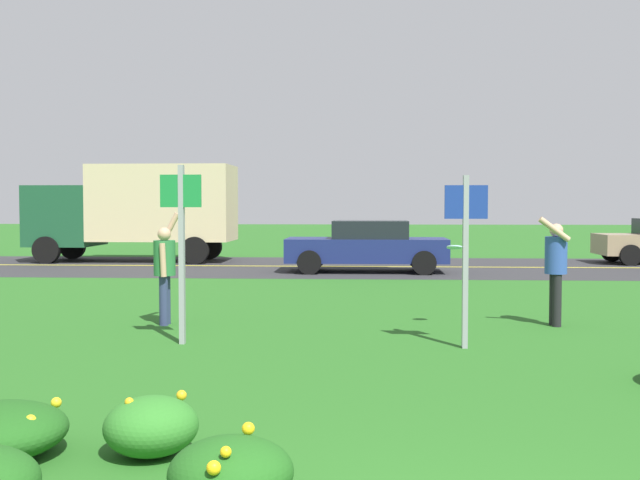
# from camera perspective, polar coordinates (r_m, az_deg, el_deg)

# --- Properties ---
(ground_plane) EXTENTS (120.00, 120.00, 0.00)m
(ground_plane) POSITION_cam_1_polar(r_m,az_deg,el_deg) (13.48, 4.87, -5.45)
(ground_plane) COLOR #26601E
(highway_strip) EXTENTS (120.00, 7.90, 0.01)m
(highway_strip) POSITION_cam_1_polar(r_m,az_deg,el_deg) (23.40, 4.24, -2.00)
(highway_strip) COLOR #2D2D30
(highway_strip) RESTS_ON ground
(highway_center_stripe) EXTENTS (120.00, 0.16, 0.00)m
(highway_center_stripe) POSITION_cam_1_polar(r_m,az_deg,el_deg) (23.40, 4.24, -1.98)
(highway_center_stripe) COLOR yellow
(highway_center_stripe) RESTS_ON ground
(daylily_clump_mid_center) EXTENTS (0.71, 0.74, 0.45)m
(daylily_clump_mid_center) POSITION_cam_1_polar(r_m,az_deg,el_deg) (6.09, -12.46, -13.37)
(daylily_clump_mid_center) COLOR #2D7526
(daylily_clump_mid_center) RESTS_ON ground
(daylily_clump_front_center) EXTENTS (0.80, 0.83, 0.48)m
(daylily_clump_front_center) POSITION_cam_1_polar(r_m,az_deg,el_deg) (5.06, -6.65, -16.79)
(daylily_clump_front_center) COLOR #1E5619
(daylily_clump_front_center) RESTS_ON ground
(sign_post_near_path) EXTENTS (0.56, 0.10, 2.43)m
(sign_post_near_path) POSITION_cam_1_polar(r_m,az_deg,el_deg) (10.52, -10.28, 0.33)
(sign_post_near_path) COLOR #93969B
(sign_post_near_path) RESTS_ON ground
(sign_post_by_roadside) EXTENTS (0.56, 0.10, 2.28)m
(sign_post_by_roadside) POSITION_cam_1_polar(r_m,az_deg,el_deg) (10.22, 10.79, -0.23)
(sign_post_by_roadside) COLOR #93969B
(sign_post_by_roadside) RESTS_ON ground
(person_thrower_green_shirt) EXTENTS (0.37, 0.49, 1.78)m
(person_thrower_green_shirt) POSITION_cam_1_polar(r_m,az_deg,el_deg) (12.30, -11.49, -1.94)
(person_thrower_green_shirt) COLOR #287038
(person_thrower_green_shirt) RESTS_ON ground
(person_catcher_blue_shirt) EXTENTS (0.50, 0.50, 1.72)m
(person_catcher_blue_shirt) POSITION_cam_1_polar(r_m,az_deg,el_deg) (12.49, 17.15, -1.76)
(person_catcher_blue_shirt) COLOR #2D4C9E
(person_catcher_blue_shirt) RESTS_ON ground
(frisbee_pale_blue) EXTENTS (0.24, 0.24, 0.09)m
(frisbee_pale_blue) POSITION_cam_1_polar(r_m,az_deg,el_deg) (11.96, 9.98, -0.54)
(frisbee_pale_blue) COLOR #ADD6E5
(car_navy_center_right) EXTENTS (4.50, 2.00, 1.45)m
(car_navy_center_right) POSITION_cam_1_polar(r_m,az_deg,el_deg) (21.57, 3.54, -0.43)
(car_navy_center_right) COLOR navy
(car_navy_center_right) RESTS_ON ground
(box_truck_dark_green) EXTENTS (6.70, 2.46, 3.20)m
(box_truck_dark_green) POSITION_cam_1_polar(r_m,az_deg,el_deg) (26.22, -13.47, 2.38)
(box_truck_dark_green) COLOR #194C2D
(box_truck_dark_green) RESTS_ON ground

